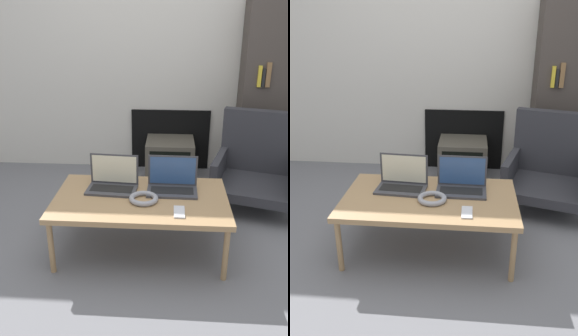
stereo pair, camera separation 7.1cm
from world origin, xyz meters
The scene contains 9 objects.
ground_plane centered at (0.00, 0.00, 0.00)m, with size 14.00×14.00×0.00m, color slate.
wall_back centered at (0.00, 1.79, 1.29)m, with size 7.00×0.08×2.60m.
table centered at (0.00, 0.22, 0.37)m, with size 1.15×0.69×0.40m.
laptop_left centered at (-0.20, 0.34, 0.45)m, with size 0.35×0.22×0.23m.
laptop_right centered at (0.21, 0.34, 0.45)m, with size 0.34×0.21×0.23m.
headphones centered at (0.02, 0.17, 0.41)m, with size 0.19×0.19×0.03m.
phone centered at (0.25, 0.03, 0.40)m, with size 0.07×0.15×0.01m.
tv centered at (0.19, 1.52, 0.19)m, with size 0.47×0.44×0.38m.
armchair centered at (0.93, 1.01, 0.35)m, with size 0.81×0.79×0.77m.
Camera 2 is at (0.25, -1.99, 1.51)m, focal length 40.00 mm.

